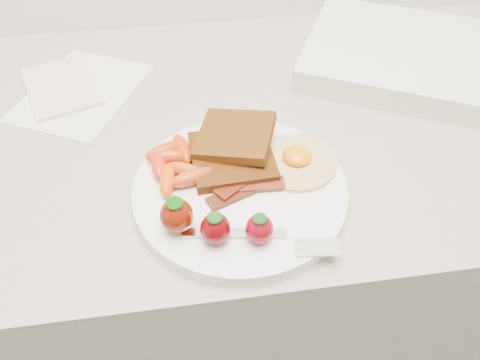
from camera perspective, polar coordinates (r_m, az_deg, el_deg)
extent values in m
cube|color=gray|center=(1.06, -0.93, -11.88)|extent=(2.00, 0.60, 0.90)
cylinder|color=white|center=(0.59, 0.00, -1.26)|extent=(0.27, 0.27, 0.02)
cube|color=#3D1808|center=(0.61, -0.98, 2.81)|extent=(0.11, 0.11, 0.01)
cube|color=#48230C|center=(0.62, -0.61, 5.41)|extent=(0.12, 0.12, 0.02)
cylinder|color=beige|center=(0.62, 6.80, 2.27)|extent=(0.13, 0.13, 0.01)
ellipsoid|color=orange|center=(0.62, 6.98, 2.98)|extent=(0.05, 0.05, 0.02)
cube|color=black|center=(0.58, -0.11, -1.51)|extent=(0.09, 0.05, 0.00)
cube|color=#461010|center=(0.58, 1.34, -0.63)|extent=(0.09, 0.02, 0.00)
cube|color=black|center=(0.59, 0.42, 0.13)|extent=(0.08, 0.07, 0.00)
ellipsoid|color=red|center=(0.62, -8.83, 2.77)|extent=(0.05, 0.02, 0.02)
ellipsoid|color=#C34411|center=(0.60, -6.80, 1.22)|extent=(0.06, 0.04, 0.02)
ellipsoid|color=#DD4E01|center=(0.59, -8.85, 0.00)|extent=(0.03, 0.06, 0.02)
ellipsoid|color=red|center=(0.63, -7.08, 3.82)|extent=(0.03, 0.06, 0.02)
ellipsoid|color=red|center=(0.63, -9.13, 3.58)|extent=(0.06, 0.04, 0.02)
ellipsoid|color=#BA3A14|center=(0.59, -5.86, 0.34)|extent=(0.06, 0.04, 0.02)
ellipsoid|color=red|center=(0.61, -9.89, 2.06)|extent=(0.02, 0.06, 0.02)
ellipsoid|color=#651003|center=(0.53, -7.74, -4.34)|extent=(0.04, 0.04, 0.04)
ellipsoid|color=#084807|center=(0.52, -7.98, -2.80)|extent=(0.02, 0.02, 0.01)
ellipsoid|color=#570306|center=(0.52, -3.02, -5.94)|extent=(0.03, 0.03, 0.04)
ellipsoid|color=#0F4B12|center=(0.50, -3.11, -4.58)|extent=(0.02, 0.02, 0.01)
ellipsoid|color=maroon|center=(0.52, 2.37, -5.99)|extent=(0.03, 0.03, 0.04)
ellipsoid|color=#12440D|center=(0.51, 2.44, -4.74)|extent=(0.02, 0.02, 0.01)
cube|color=silver|center=(0.54, -0.71, -6.46)|extent=(0.12, 0.03, 0.00)
cube|color=white|center=(0.53, 9.43, -8.06)|extent=(0.05, 0.03, 0.00)
cube|color=silver|center=(0.81, -18.78, 10.11)|extent=(0.23, 0.26, 0.00)
cube|color=beige|center=(0.82, -20.95, 10.64)|extent=(0.15, 0.18, 0.01)
cube|color=silver|center=(0.86, 19.90, 13.96)|extent=(0.42, 0.40, 0.04)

